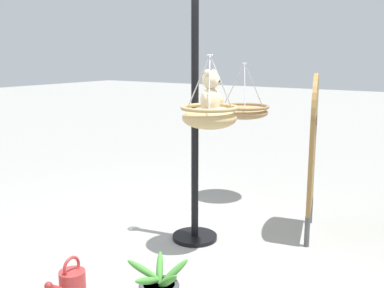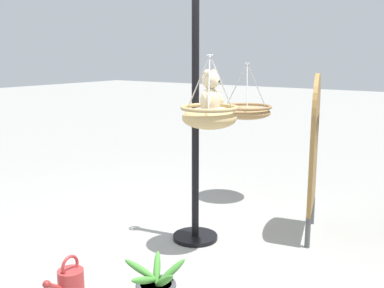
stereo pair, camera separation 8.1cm
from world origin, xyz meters
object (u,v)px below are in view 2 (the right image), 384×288
(hanging_basket_left_high, at_px, (246,111))
(teddy_bear, at_px, (212,96))
(hanging_basket_with_teddy, at_px, (209,116))
(watering_can, at_px, (70,280))
(display_pole_central, at_px, (195,162))
(display_sign_board, at_px, (314,143))

(hanging_basket_left_high, bearing_deg, teddy_bear, 16.75)
(hanging_basket_with_teddy, distance_m, watering_can, 1.77)
(display_pole_central, bearing_deg, hanging_basket_with_teddy, 59.04)
(display_pole_central, bearing_deg, watering_can, -8.67)
(watering_can, bearing_deg, display_pole_central, 171.33)
(teddy_bear, bearing_deg, hanging_basket_with_teddy, -90.00)
(hanging_basket_with_teddy, distance_m, display_sign_board, 1.15)
(hanging_basket_with_teddy, xyz_separation_m, teddy_bear, (-0.00, 0.02, 0.18))
(display_pole_central, relative_size, watering_can, 7.14)
(display_pole_central, xyz_separation_m, watering_can, (1.40, -0.21, -0.68))
(teddy_bear, height_order, hanging_basket_left_high, hanging_basket_left_high)
(hanging_basket_left_high, height_order, display_sign_board, hanging_basket_left_high)
(display_sign_board, distance_m, watering_can, 2.56)
(hanging_basket_with_teddy, height_order, watering_can, hanging_basket_with_teddy)
(display_pole_central, relative_size, hanging_basket_with_teddy, 3.86)
(teddy_bear, height_order, display_sign_board, teddy_bear)
(display_pole_central, bearing_deg, display_sign_board, 129.79)
(hanging_basket_with_teddy, height_order, display_sign_board, hanging_basket_with_teddy)
(hanging_basket_with_teddy, distance_m, hanging_basket_left_high, 1.59)
(hanging_basket_left_high, relative_size, display_sign_board, 0.42)
(hanging_basket_left_high, distance_m, watering_can, 2.95)
(display_pole_central, height_order, teddy_bear, display_pole_central)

